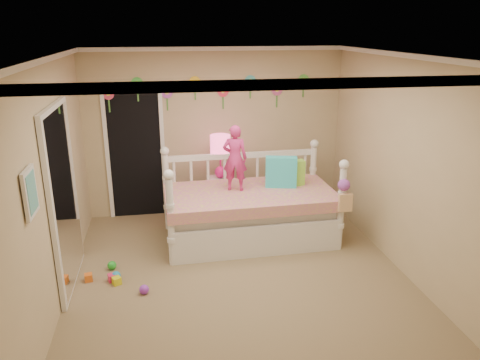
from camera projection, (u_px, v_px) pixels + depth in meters
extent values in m
cube|color=#7F684C|center=(240.00, 279.00, 5.58)|extent=(4.00, 4.50, 0.01)
cube|color=white|center=(240.00, 56.00, 4.75)|extent=(4.00, 4.50, 0.01)
cube|color=tan|center=(216.00, 133.00, 7.27)|extent=(4.00, 0.01, 2.60)
cube|color=tan|center=(52.00, 186.00, 4.84)|extent=(0.01, 4.50, 2.60)
cube|color=tan|center=(406.00, 167.00, 5.49)|extent=(0.01, 4.50, 2.60)
cube|color=#2AD2C1|center=(281.00, 172.00, 6.53)|extent=(0.46, 0.25, 0.44)
cube|color=#97E445|center=(291.00, 173.00, 6.60)|extent=(0.39, 0.18, 0.36)
imported|color=#D02F7C|center=(235.00, 158.00, 6.32)|extent=(0.38, 0.30, 0.92)
cube|color=white|center=(221.00, 199.00, 7.16)|extent=(0.42, 0.33, 0.69)
sphere|color=#DA1D82|center=(221.00, 172.00, 7.02)|extent=(0.18, 0.18, 0.18)
cylinder|color=#DA1D82|center=(220.00, 160.00, 6.96)|extent=(0.03, 0.03, 0.38)
cylinder|color=#FF4C86|center=(220.00, 144.00, 6.89)|extent=(0.30, 0.30, 0.28)
cube|color=black|center=(135.00, 153.00, 7.13)|extent=(0.90, 0.04, 2.07)
cube|color=white|center=(64.00, 198.00, 5.20)|extent=(0.07, 1.30, 2.10)
cube|color=white|center=(30.00, 192.00, 3.92)|extent=(0.05, 0.34, 0.42)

